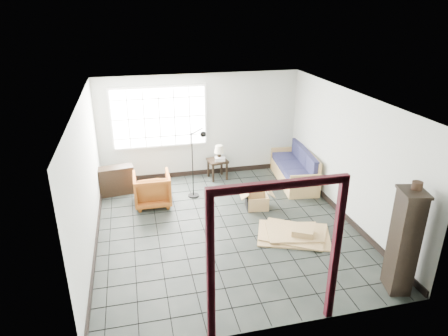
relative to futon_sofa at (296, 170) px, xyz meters
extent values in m
plane|color=black|center=(-2.21, -1.74, -0.31)|extent=(5.50, 5.50, 0.00)
cube|color=#B7BCB4|center=(-2.21, 1.01, 0.99)|extent=(5.00, 0.02, 2.60)
cube|color=#B7BCB4|center=(-2.21, -4.49, 0.99)|extent=(5.00, 0.02, 2.60)
cube|color=#B7BCB4|center=(-4.71, -1.74, 0.99)|extent=(0.02, 5.50, 2.60)
cube|color=#B7BCB4|center=(0.29, -1.74, 0.99)|extent=(0.02, 5.50, 2.60)
cube|color=white|center=(-2.21, -1.74, 2.29)|extent=(5.00, 5.50, 0.02)
cube|color=black|center=(-2.21, 0.99, -0.25)|extent=(4.95, 0.03, 0.12)
cube|color=black|center=(-4.69, -1.74, -0.25)|extent=(0.03, 5.45, 0.12)
cube|color=black|center=(0.27, -1.74, -0.25)|extent=(0.03, 5.45, 0.12)
cube|color=silver|center=(-3.21, 0.97, 1.29)|extent=(2.32, 0.06, 1.52)
cube|color=white|center=(-3.21, 0.93, 1.29)|extent=(2.20, 0.02, 1.40)
cube|color=#3B0D15|center=(-3.06, -4.44, 0.74)|extent=(0.10, 0.08, 2.10)
cube|color=#3B0D15|center=(-1.36, -4.44, 0.74)|extent=(0.10, 0.08, 2.10)
cube|color=#3B0D15|center=(-2.21, -4.44, 1.84)|extent=(1.80, 0.08, 0.10)
cube|color=tan|center=(-0.06, 0.01, -0.14)|extent=(0.93, 1.88, 0.33)
cube|color=tan|center=(-0.17, -0.92, -0.02)|extent=(0.73, 0.14, 0.58)
cube|color=tan|center=(0.05, 0.93, -0.02)|extent=(0.73, 0.14, 0.58)
cube|color=tan|center=(0.26, -0.03, 0.19)|extent=(0.28, 1.81, 0.63)
cube|color=#171B3A|center=(-0.15, -0.59, 0.09)|extent=(0.71, 0.65, 0.15)
cube|color=#171B3A|center=(0.11, -0.62, 0.31)|extent=(0.19, 0.59, 0.47)
cube|color=#171B3A|center=(-0.08, 0.01, 0.09)|extent=(0.71, 0.65, 0.15)
cube|color=#171B3A|center=(0.18, -0.02, 0.31)|extent=(0.19, 0.59, 0.47)
cube|color=#171B3A|center=(-0.01, 0.60, 0.09)|extent=(0.71, 0.65, 0.15)
cube|color=#171B3A|center=(0.25, 0.57, 0.31)|extent=(0.19, 0.59, 0.47)
imported|color=#9C4516|center=(-3.56, -0.40, 0.09)|extent=(0.78, 0.73, 0.80)
cube|color=black|center=(-1.86, 0.66, 0.17)|extent=(0.52, 0.52, 0.06)
cube|color=black|center=(-2.01, 0.45, -0.08)|extent=(0.05, 0.05, 0.46)
cube|color=black|center=(-1.65, 0.50, -0.08)|extent=(0.05, 0.05, 0.46)
cube|color=black|center=(-2.06, 0.81, -0.08)|extent=(0.05, 0.05, 0.46)
cube|color=black|center=(-1.70, 0.86, -0.08)|extent=(0.05, 0.05, 0.46)
cylinder|color=black|center=(-1.81, 0.64, 0.26)|extent=(0.10, 0.10, 0.13)
cylinder|color=black|center=(-1.81, 0.64, 0.38)|extent=(0.02, 0.02, 0.10)
cone|color=beige|center=(-1.81, 0.64, 0.48)|extent=(0.26, 0.26, 0.19)
cube|color=silver|center=(-1.80, 0.59, 0.24)|extent=(0.27, 0.22, 0.09)
cylinder|color=black|center=(-1.93, 0.60, 0.24)|extent=(0.02, 0.05, 0.05)
cylinder|color=black|center=(-2.62, -0.22, -0.29)|extent=(0.26, 0.26, 0.03)
cylinder|color=black|center=(-2.62, -0.22, 0.47)|extent=(0.02, 0.02, 1.52)
cylinder|color=black|center=(-2.50, -0.27, 1.27)|extent=(0.26, 0.03, 0.14)
sphere|color=black|center=(-2.38, -0.31, 1.20)|extent=(0.14, 0.14, 0.14)
cube|color=black|center=(-4.36, 0.34, 0.02)|extent=(0.89, 0.45, 0.66)
cube|color=black|center=(-4.36, 0.34, 0.03)|extent=(0.83, 0.40, 0.03)
cube|color=black|center=(-0.06, -4.14, 0.53)|extent=(0.40, 0.48, 1.67)
cube|color=black|center=(-0.06, -4.14, 1.36)|extent=(0.45, 0.53, 0.04)
cylinder|color=black|center=(0.01, -4.11, 1.44)|extent=(0.17, 0.17, 0.11)
cube|color=#A78750|center=(-1.37, -1.11, -0.30)|extent=(0.48, 0.40, 0.02)
cube|color=black|center=(-1.59, -1.09, -0.16)|extent=(0.05, 0.36, 0.30)
cube|color=#A78750|center=(-1.15, -1.14, -0.16)|extent=(0.05, 0.36, 0.30)
cube|color=#A78750|center=(-1.39, -1.29, -0.16)|extent=(0.45, 0.06, 0.30)
cube|color=#A78750|center=(-1.35, -0.94, -0.16)|extent=(0.45, 0.06, 0.30)
cube|color=#A78750|center=(-1.65, -1.09, 0.05)|extent=(0.20, 0.37, 0.12)
cube|color=#A78750|center=(-1.09, -1.14, 0.05)|extent=(0.20, 0.37, 0.12)
cube|color=#A78750|center=(-1.02, -2.35, -0.29)|extent=(1.61, 1.38, 0.03)
cube|color=#A78750|center=(-1.02, -2.35, -0.27)|extent=(1.47, 1.37, 0.03)
cube|color=#A78750|center=(-1.02, -2.35, -0.24)|extent=(1.14, 0.92, 0.03)
cube|color=#A78750|center=(-0.88, -2.47, -0.17)|extent=(0.50, 0.47, 0.11)
camera|label=1|loc=(-3.84, -8.46, 3.83)|focal=32.00mm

